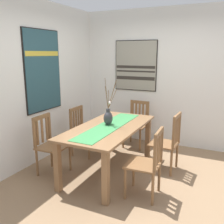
{
  "coord_description": "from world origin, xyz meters",
  "views": [
    {
      "loc": [
        -3.19,
        -1.13,
        1.84
      ],
      "look_at": [
        0.3,
        0.53,
        0.94
      ],
      "focal_mm": 40.54,
      "sensor_mm": 36.0,
      "label": 1
    }
  ],
  "objects_px": {
    "centerpiece_vase": "(108,117)",
    "painting_on_side_wall": "(136,66)",
    "painting_on_back_wall": "(43,71)",
    "dining_table": "(109,133)",
    "chair_0": "(83,129)",
    "chair_1": "(50,144)",
    "chair_2": "(137,123)",
    "chair_4": "(148,162)",
    "chair_3": "(168,141)"
  },
  "relations": [
    {
      "from": "dining_table",
      "to": "chair_3",
      "type": "bearing_deg",
      "value": -62.11
    },
    {
      "from": "chair_0",
      "to": "chair_4",
      "type": "bearing_deg",
      "value": -119.81
    },
    {
      "from": "painting_on_back_wall",
      "to": "chair_3",
      "type": "bearing_deg",
      "value": -79.99
    },
    {
      "from": "chair_2",
      "to": "painting_on_back_wall",
      "type": "relative_size",
      "value": 0.66
    },
    {
      "from": "chair_4",
      "to": "painting_on_side_wall",
      "type": "relative_size",
      "value": 0.9
    },
    {
      "from": "dining_table",
      "to": "centerpiece_vase",
      "type": "distance_m",
      "value": 0.24
    },
    {
      "from": "dining_table",
      "to": "centerpiece_vase",
      "type": "bearing_deg",
      "value": 38.78
    },
    {
      "from": "chair_4",
      "to": "painting_on_side_wall",
      "type": "distance_m",
      "value": 2.54
    },
    {
      "from": "chair_0",
      "to": "chair_3",
      "type": "height_order",
      "value": "chair_3"
    },
    {
      "from": "dining_table",
      "to": "chair_0",
      "type": "xyz_separation_m",
      "value": [
        0.44,
        0.77,
        -0.17
      ]
    },
    {
      "from": "chair_1",
      "to": "painting_on_side_wall",
      "type": "distance_m",
      "value": 2.43
    },
    {
      "from": "centerpiece_vase",
      "to": "painting_on_side_wall",
      "type": "bearing_deg",
      "value": 5.36
    },
    {
      "from": "centerpiece_vase",
      "to": "chair_1",
      "type": "xyz_separation_m",
      "value": [
        -0.49,
        0.76,
        -0.4
      ]
    },
    {
      "from": "dining_table",
      "to": "painting_on_back_wall",
      "type": "bearing_deg",
      "value": 87.31
    },
    {
      "from": "chair_1",
      "to": "chair_2",
      "type": "bearing_deg",
      "value": -24.92
    },
    {
      "from": "chair_2",
      "to": "painting_on_side_wall",
      "type": "relative_size",
      "value": 0.89
    },
    {
      "from": "chair_4",
      "to": "chair_2",
      "type": "bearing_deg",
      "value": 24.32
    },
    {
      "from": "chair_0",
      "to": "chair_2",
      "type": "xyz_separation_m",
      "value": [
        0.84,
        -0.75,
        0.01
      ]
    },
    {
      "from": "centerpiece_vase",
      "to": "painting_on_back_wall",
      "type": "relative_size",
      "value": 0.54
    },
    {
      "from": "chair_4",
      "to": "painting_on_back_wall",
      "type": "xyz_separation_m",
      "value": [
        0.49,
        2.05,
        1.07
      ]
    },
    {
      "from": "dining_table",
      "to": "painting_on_side_wall",
      "type": "xyz_separation_m",
      "value": [
        1.64,
        0.19,
        0.95
      ]
    },
    {
      "from": "chair_1",
      "to": "chair_0",
      "type": "bearing_deg",
      "value": -2.8
    },
    {
      "from": "chair_0",
      "to": "chair_4",
      "type": "xyz_separation_m",
      "value": [
        -0.87,
        -1.53,
        0.01
      ]
    },
    {
      "from": "chair_3",
      "to": "painting_on_side_wall",
      "type": "relative_size",
      "value": 0.92
    },
    {
      "from": "chair_4",
      "to": "painting_on_back_wall",
      "type": "height_order",
      "value": "painting_on_back_wall"
    },
    {
      "from": "chair_3",
      "to": "dining_table",
      "type": "bearing_deg",
      "value": 117.89
    },
    {
      "from": "dining_table",
      "to": "painting_on_side_wall",
      "type": "distance_m",
      "value": 1.9
    },
    {
      "from": "chair_0",
      "to": "painting_on_side_wall",
      "type": "relative_size",
      "value": 0.86
    },
    {
      "from": "chair_3",
      "to": "chair_4",
      "type": "height_order",
      "value": "chair_3"
    },
    {
      "from": "dining_table",
      "to": "centerpiece_vase",
      "type": "relative_size",
      "value": 2.5
    },
    {
      "from": "chair_0",
      "to": "chair_1",
      "type": "xyz_separation_m",
      "value": [
        -0.87,
        0.04,
        0.0
      ]
    },
    {
      "from": "chair_3",
      "to": "painting_on_side_wall",
      "type": "bearing_deg",
      "value": 39.86
    },
    {
      "from": "chair_3",
      "to": "painting_on_side_wall",
      "type": "distance_m",
      "value": 1.92
    },
    {
      "from": "chair_4",
      "to": "dining_table",
      "type": "bearing_deg",
      "value": 60.32
    },
    {
      "from": "dining_table",
      "to": "centerpiece_vase",
      "type": "xyz_separation_m",
      "value": [
        0.06,
        0.05,
        0.23
      ]
    },
    {
      "from": "chair_0",
      "to": "chair_4",
      "type": "height_order",
      "value": "chair_4"
    },
    {
      "from": "painting_on_back_wall",
      "to": "centerpiece_vase",
      "type": "bearing_deg",
      "value": -90.11
    },
    {
      "from": "painting_on_side_wall",
      "to": "chair_2",
      "type": "bearing_deg",
      "value": -153.26
    },
    {
      "from": "chair_1",
      "to": "chair_3",
      "type": "xyz_separation_m",
      "value": [
        0.86,
        -1.62,
        0.02
      ]
    },
    {
      "from": "chair_1",
      "to": "chair_4",
      "type": "height_order",
      "value": "chair_4"
    },
    {
      "from": "chair_0",
      "to": "painting_on_back_wall",
      "type": "height_order",
      "value": "painting_on_back_wall"
    },
    {
      "from": "chair_3",
      "to": "painting_on_back_wall",
      "type": "xyz_separation_m",
      "value": [
        -0.37,
        2.1,
        1.06
      ]
    },
    {
      "from": "dining_table",
      "to": "chair_2",
      "type": "height_order",
      "value": "chair_2"
    },
    {
      "from": "chair_4",
      "to": "painting_on_back_wall",
      "type": "relative_size",
      "value": 0.67
    },
    {
      "from": "dining_table",
      "to": "chair_0",
      "type": "distance_m",
      "value": 0.9
    },
    {
      "from": "chair_0",
      "to": "chair_3",
      "type": "relative_size",
      "value": 0.94
    },
    {
      "from": "painting_on_side_wall",
      "to": "dining_table",
      "type": "bearing_deg",
      "value": -173.22
    },
    {
      "from": "chair_0",
      "to": "painting_on_back_wall",
      "type": "xyz_separation_m",
      "value": [
        -0.38,
        0.52,
        1.08
      ]
    },
    {
      "from": "chair_1",
      "to": "painting_on_side_wall",
      "type": "xyz_separation_m",
      "value": [
        2.07,
        -0.61,
        1.11
      ]
    },
    {
      "from": "chair_2",
      "to": "chair_4",
      "type": "distance_m",
      "value": 1.88
    }
  ]
}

